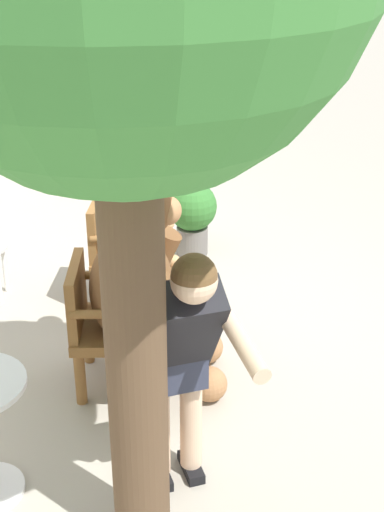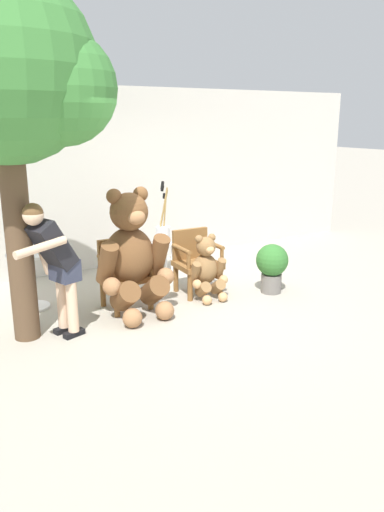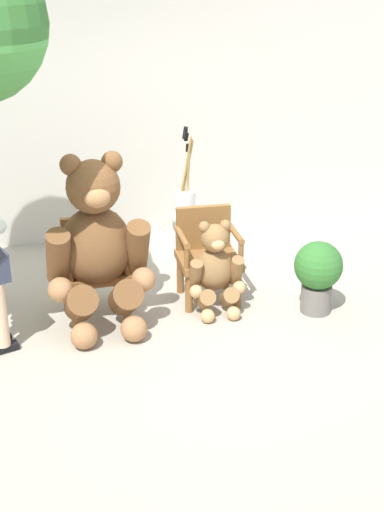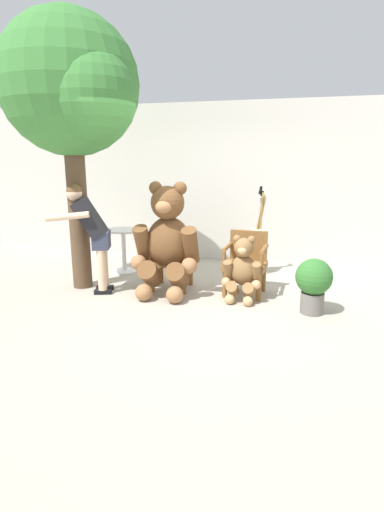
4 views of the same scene
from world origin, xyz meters
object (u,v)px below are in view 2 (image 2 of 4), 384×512
person_visitor (54,258)px  round_side_table (31,274)px  patio_tree (13,75)px  potted_plant (272,265)px  wooden_chair_right (196,260)px  brush_bucket (163,231)px  teddy_bear_small (207,268)px  teddy_bear_large (132,254)px  wooden_chair_left (124,272)px  white_stool (163,250)px

person_visitor → round_side_table: person_visitor is taller
patio_tree → potted_plant: (3.16, -0.18, -2.32)m
wooden_chair_right → person_visitor: person_visitor is taller
person_visitor → brush_bucket: size_ratio=1.58×
teddy_bear_small → teddy_bear_large: bearing=178.7°
teddy_bear_large → person_visitor: bearing=-166.1°
wooden_chair_left → potted_plant: wooden_chair_left is taller
teddy_bear_large → person_visitor: 1.04m
wooden_chair_left → round_side_table: 1.15m
teddy_bear_small → round_side_table: size_ratio=1.20×
white_stool → person_visitor: bearing=-143.3°
wooden_chair_left → brush_bucket: brush_bucket is taller
brush_bucket → patio_tree: size_ratio=0.26×
person_visitor → potted_plant: size_ratio=2.22×
teddy_bear_large → wooden_chair_left: bearing=91.0°
teddy_bear_large → round_side_table: teddy_bear_large is taller
wooden_chair_left → white_stool: wooden_chair_left is taller
wooden_chair_left → teddy_bear_small: teddy_bear_small is taller
wooden_chair_right → white_stool: (0.06, 1.06, -0.11)m
potted_plant → round_side_table: bearing=159.8°
wooden_chair_right → patio_tree: patio_tree is taller
wooden_chair_right → teddy_bear_large: 1.13m
wooden_chair_left → teddy_bear_small: (1.05, -0.29, -0.04)m
teddy_bear_small → potted_plant: bearing=-16.3°
white_stool → brush_bucket: brush_bucket is taller
wooden_chair_right → person_visitor: 2.16m
teddy_bear_large → brush_bucket: (1.12, 1.33, -0.10)m
white_stool → patio_tree: (-2.33, -1.43, 2.36)m
wooden_chair_right → round_side_table: bearing=165.4°
potted_plant → teddy_bear_large: bearing=171.7°
brush_bucket → round_side_table: (-2.14, -0.53, -0.21)m
person_visitor → round_side_table: 1.15m
brush_bucket → potted_plant: bearing=-63.0°
wooden_chair_left → teddy_bear_large: 0.39m
potted_plant → person_visitor: bearing=179.3°
wooden_chair_left → person_visitor: size_ratio=0.57×
white_stool → round_side_table: round_side_table is taller
wooden_chair_right → brush_bucket: brush_bucket is taller
teddy_bear_large → potted_plant: size_ratio=2.27×
wooden_chair_left → brush_bucket: bearing=43.6°
white_stool → patio_tree: bearing=-148.4°
white_stool → teddy_bear_large: bearing=-130.0°
wooden_chair_left → teddy_bear_small: size_ratio=0.99×
wooden_chair_right → teddy_bear_small: bearing=-91.1°
wooden_chair_right → teddy_bear_large: teddy_bear_large is taller
round_side_table → patio_tree: bearing=-102.4°
patio_tree → potted_plant: 3.92m
teddy_bear_small → brush_bucket: bearing=87.1°
wooden_chair_right → white_stool: size_ratio=1.87×
teddy_bear_small → round_side_table: 2.23m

